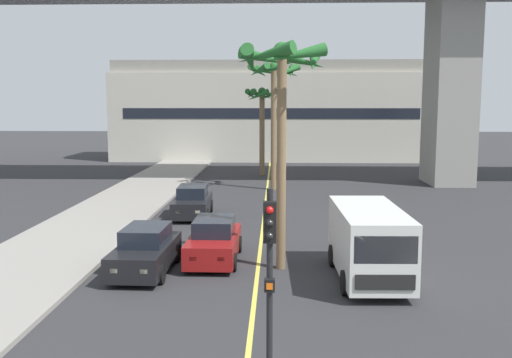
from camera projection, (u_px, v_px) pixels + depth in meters
sidewalk_left at (33, 263)px, 20.62m from camera, size 4.80×80.00×0.15m
lane_stripe_center at (263, 221)px, 28.26m from camera, size 0.14×56.00×0.01m
pier_building_backdrop at (271, 112)px, 58.62m from camera, size 31.16×8.04×9.70m
car_queue_front at (214, 241)px, 21.18m from camera, size 1.86×4.11×1.56m
car_queue_second at (193, 202)px, 29.36m from camera, size 1.94×4.15×1.56m
car_queue_third at (146, 251)px, 19.79m from camera, size 1.93×4.15×1.56m
delivery_van at (369, 241)px, 18.84m from camera, size 2.27×5.30×2.36m
traffic_light_median_near at (270, 268)px, 10.79m from camera, size 0.24×0.37×4.20m
palm_tree_near_median at (274, 86)px, 37.52m from camera, size 3.50×3.53×8.32m
palm_tree_mid_median at (262, 106)px, 45.22m from camera, size 2.76×2.87×6.88m
palm_tree_far_median at (282, 82)px, 19.41m from camera, size 3.21×3.32×7.76m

